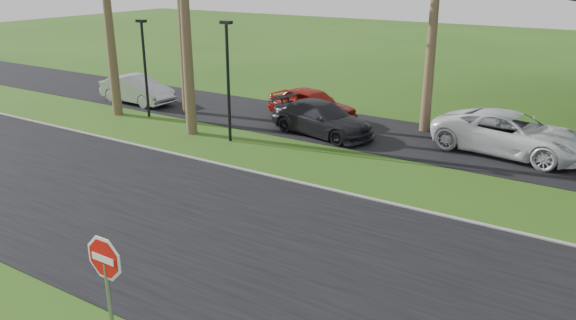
% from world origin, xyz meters
% --- Properties ---
extents(ground, '(120.00, 120.00, 0.00)m').
position_xyz_m(ground, '(0.00, 0.00, 0.00)').
color(ground, '#274D13').
rests_on(ground, ground).
extents(road, '(120.00, 8.00, 0.02)m').
position_xyz_m(road, '(0.00, 2.00, 0.01)').
color(road, black).
rests_on(road, ground).
extents(parking_strip, '(120.00, 5.00, 0.02)m').
position_xyz_m(parking_strip, '(0.00, 12.50, 0.01)').
color(parking_strip, black).
rests_on(parking_strip, ground).
extents(curb, '(120.00, 0.12, 0.06)m').
position_xyz_m(curb, '(0.00, 6.05, 0.03)').
color(curb, gray).
rests_on(curb, ground).
extents(stop_sign_near, '(1.05, 0.07, 2.62)m').
position_xyz_m(stop_sign_near, '(0.50, -3.00, 1.77)').
color(stop_sign_near, gray).
rests_on(stop_sign_near, ground).
extents(streetlight_left, '(0.45, 0.25, 4.34)m').
position_xyz_m(streetlight_left, '(-11.50, 9.50, 2.50)').
color(streetlight_left, black).
rests_on(streetlight_left, ground).
extents(streetlight_right, '(0.45, 0.25, 4.64)m').
position_xyz_m(streetlight_right, '(-6.00, 8.50, 2.65)').
color(streetlight_right, black).
rests_on(streetlight_right, ground).
extents(car_silver, '(4.22, 1.65, 1.37)m').
position_xyz_m(car_silver, '(-13.87, 11.07, 0.68)').
color(car_silver, '#9FA1A6').
rests_on(car_silver, ground).
extents(car_red, '(4.48, 2.45, 1.44)m').
position_xyz_m(car_red, '(-4.82, 12.87, 0.72)').
color(car_red, maroon).
rests_on(car_red, ground).
extents(car_dark, '(4.84, 2.66, 1.33)m').
position_xyz_m(car_dark, '(-3.36, 11.19, 0.66)').
color(car_dark, black).
rests_on(car_dark, ground).
extents(car_minivan, '(5.78, 3.25, 1.52)m').
position_xyz_m(car_minivan, '(3.65, 12.69, 0.76)').
color(car_minivan, silver).
rests_on(car_minivan, ground).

